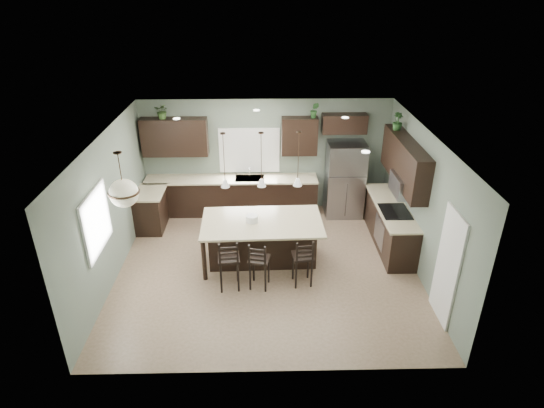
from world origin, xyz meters
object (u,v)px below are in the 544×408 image
(bar_stool_right, at_px, (302,261))
(plant_back_left, at_px, (162,111))
(serving_dish, at_px, (252,219))
(bar_stool_left, at_px, (229,263))
(bar_stool_center, at_px, (259,264))
(refrigerator, at_px, (345,180))
(kitchen_island, at_px, (262,241))

(bar_stool_right, bearing_deg, plant_back_left, 127.02)
(serving_dish, bearing_deg, bar_stool_left, -115.26)
(bar_stool_center, height_order, plant_back_left, plant_back_left)
(bar_stool_left, bearing_deg, refrigerator, 42.34)
(refrigerator, relative_size, bar_stool_left, 1.71)
(bar_stool_center, bearing_deg, serving_dish, 111.54)
(refrigerator, height_order, plant_back_left, plant_back_left)
(refrigerator, bearing_deg, bar_stool_right, -113.51)
(bar_stool_left, height_order, plant_back_left, plant_back_left)
(kitchen_island, height_order, plant_back_left, plant_back_left)
(bar_stool_center, distance_m, bar_stool_right, 0.82)
(bar_stool_center, height_order, bar_stool_right, bar_stool_right)
(kitchen_island, bearing_deg, bar_stool_center, -95.18)
(refrigerator, xyz_separation_m, serving_dish, (-2.22, -2.07, 0.07))
(plant_back_left, bearing_deg, serving_dish, -47.98)
(refrigerator, relative_size, bar_stool_center, 1.83)
(bar_stool_right, bearing_deg, bar_stool_left, 176.49)
(refrigerator, xyz_separation_m, bar_stool_center, (-2.07, -2.96, -0.42))
(kitchen_island, height_order, bar_stool_center, bar_stool_center)
(serving_dish, relative_size, bar_stool_left, 0.22)
(serving_dish, xyz_separation_m, bar_stool_left, (-0.43, -0.91, -0.45))
(bar_stool_center, bearing_deg, refrigerator, 67.48)
(serving_dish, height_order, bar_stool_center, serving_dish)
(bar_stool_left, bearing_deg, bar_stool_center, -4.91)
(refrigerator, height_order, kitchen_island, refrigerator)
(bar_stool_left, relative_size, bar_stool_right, 1.06)
(bar_stool_right, bearing_deg, bar_stool_center, 178.32)
(bar_stool_center, bearing_deg, kitchen_island, 98.84)
(bar_stool_center, relative_size, plant_back_left, 2.76)
(bar_stool_center, bearing_deg, bar_stool_right, 18.05)
(serving_dish, height_order, bar_stool_right, serving_dish)
(serving_dish, distance_m, plant_back_left, 3.46)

